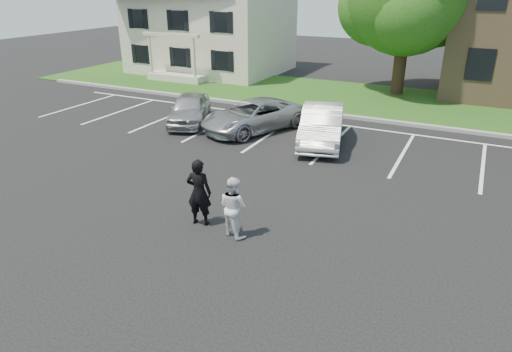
{
  "coord_description": "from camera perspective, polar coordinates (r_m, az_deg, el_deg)",
  "views": [
    {
      "loc": [
        5.04,
        -9.16,
        6.11
      ],
      "look_at": [
        0.0,
        1.0,
        1.25
      ],
      "focal_mm": 32.0,
      "sensor_mm": 36.0,
      "label": 1
    }
  ],
  "objects": [
    {
      "name": "curb",
      "position": [
        22.57,
        12.6,
        7.12
      ],
      "size": [
        40.0,
        0.3,
        0.15
      ],
      "primitive_type": "cube",
      "color": "gray",
      "rests_on": "ground"
    },
    {
      "name": "ground_plane",
      "position": [
        12.11,
        -2.12,
        -7.12
      ],
      "size": [
        90.0,
        90.0,
        0.0
      ],
      "primitive_type": "plane",
      "color": "black",
      "rests_on": "ground"
    },
    {
      "name": "grass_strip",
      "position": [
        26.37,
        14.83,
        9.12
      ],
      "size": [
        44.0,
        8.0,
        0.08
      ],
      "primitive_type": "cube",
      "color": "#2B5014",
      "rests_on": "ground"
    },
    {
      "name": "man_white_shirt",
      "position": [
        11.66,
        -2.84,
        -3.85
      ],
      "size": [
        0.94,
        0.83,
        1.63
      ],
      "primitive_type": "imported",
      "rotation": [
        0.0,
        0.0,
        2.84
      ],
      "color": "silver",
      "rests_on": "ground"
    },
    {
      "name": "stall_lines",
      "position": [
        19.46,
        14.28,
        4.17
      ],
      "size": [
        34.0,
        5.36,
        0.01
      ],
      "color": "white",
      "rests_on": "ground"
    },
    {
      "name": "man_black_suit",
      "position": [
        12.22,
        -7.14,
        -2.04
      ],
      "size": [
        0.76,
        0.58,
        1.88
      ],
      "primitive_type": "imported",
      "rotation": [
        0.0,
        0.0,
        3.34
      ],
      "color": "black",
      "rests_on": "ground"
    },
    {
      "name": "house",
      "position": [
        34.34,
        -5.69,
        19.28
      ],
      "size": [
        10.3,
        9.22,
        7.6
      ],
      "color": "beige",
      "rests_on": "ground"
    },
    {
      "name": "car_silver_west",
      "position": [
        21.48,
        -8.31,
        8.31
      ],
      "size": [
        3.09,
        4.32,
        1.37
      ],
      "primitive_type": "imported",
      "rotation": [
        0.0,
        0.0,
        0.42
      ],
      "color": "#ABABAF",
      "rests_on": "ground"
    },
    {
      "name": "car_white_sedan",
      "position": [
        18.7,
        8.21,
        6.31
      ],
      "size": [
        2.73,
        4.84,
        1.51
      ],
      "primitive_type": "imported",
      "rotation": [
        0.0,
        0.0,
        0.26
      ],
      "color": "silver",
      "rests_on": "ground"
    },
    {
      "name": "car_silver_minivan",
      "position": [
        20.17,
        -0.31,
        7.56
      ],
      "size": [
        4.01,
        5.34,
        1.35
      ],
      "primitive_type": "imported",
      "rotation": [
        0.0,
        0.0,
        -0.42
      ],
      "color": "#9D9FA4",
      "rests_on": "ground"
    }
  ]
}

